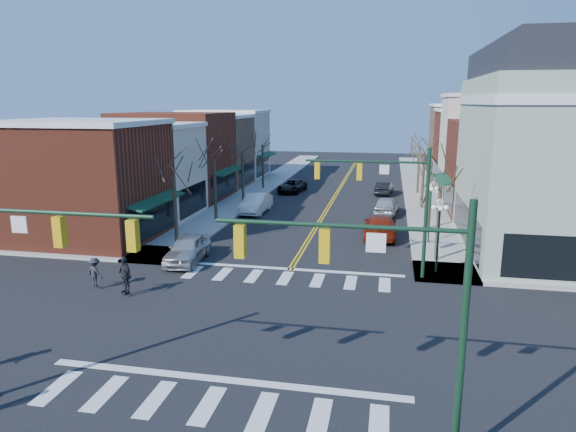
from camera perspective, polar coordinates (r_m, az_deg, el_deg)
The scene contains 34 objects.
ground at distance 22.86m, azimuth -3.49°, elevation -11.99°, with size 160.00×160.00×0.00m, color black.
sidewalk_left at distance 43.54m, azimuth -8.00°, elevation -0.08°, with size 3.50×70.00×0.15m, color #9E9B93.
sidewalk_right at distance 41.33m, azimuth 15.59°, elevation -1.10°, with size 3.50×70.00×0.15m, color #9E9B93.
bldg_left_brick_a at distance 38.47m, azimuth -21.83°, elevation 3.43°, with size 10.00×8.50×8.00m, color maroon.
bldg_left_stucco_a at distance 45.13m, azimuth -16.50°, elevation 4.71°, with size 10.00×7.00×7.50m, color beige.
bldg_left_brick_b at distance 52.24m, azimuth -12.49°, elevation 6.48°, with size 10.00×9.00×8.50m, color maroon.
bldg_left_tan at distance 59.89m, azimuth -9.31°, elevation 7.01°, with size 10.00×7.50×7.80m, color #856549.
bldg_left_stucco_b at distance 67.16m, azimuth -7.01°, elevation 7.83°, with size 10.00×8.00×8.20m, color beige.
bldg_right_brick_a at distance 47.28m, azimuth 23.58°, elevation 4.82°, with size 10.00×8.50×8.00m, color maroon.
bldg_right_stucco at distance 54.74m, azimuth 22.00°, elevation 6.92°, with size 10.00×7.00×10.00m, color beige.
bldg_right_brick_b at distance 62.16m, azimuth 20.70°, elevation 6.89°, with size 10.00×8.00×8.50m, color maroon.
bldg_right_tan at distance 70.02m, azimuth 19.68°, elevation 7.72°, with size 10.00×8.00×9.00m, color #856549.
victorian_corner at distance 36.46m, azimuth 29.14°, elevation 6.51°, with size 12.25×14.25×13.30m.
traffic_mast_near_left at distance 17.41m, azimuth -28.36°, elevation -4.91°, with size 6.60×0.28×7.20m.
traffic_mast_near_right at distance 13.57m, azimuth 11.34°, elevation -8.29°, with size 6.60×0.28×7.20m.
traffic_mast_far_right at distance 27.91m, azimuth 11.41°, elevation 2.44°, with size 6.60×0.28×7.20m.
lamppost_corner at distance 29.47m, azimuth 16.43°, elevation -0.77°, with size 0.36×0.36×4.33m.
lamppost_midblock at distance 35.81m, azimuth 15.55°, elevation 1.58°, with size 0.36×0.36×4.33m.
tree_left_a at distance 34.75m, azimuth -12.41°, elevation 0.44°, with size 0.24×0.24×4.76m, color #382B21.
tree_left_b at distance 42.04m, azimuth -8.09°, elevation 2.87°, with size 0.24×0.24×5.04m, color #382B21.
tree_left_c at distance 49.60m, azimuth -5.05°, elevation 4.12°, with size 0.24×0.24×4.55m, color #382B21.
tree_left_d at distance 57.23m, azimuth -2.82°, elevation 5.45°, with size 0.24×0.24×4.90m, color #382B21.
tree_right_a at distance 32.06m, azimuth 16.33°, elevation -0.91°, with size 0.24×0.24×4.62m, color #382B21.
tree_right_b at distance 39.82m, azimuth 15.40°, elevation 2.11°, with size 0.24×0.24×5.18m, color #382B21.
tree_right_c at distance 47.73m, azimuth 14.75°, elevation 3.59°, with size 0.24×0.24×4.83m, color #382B21.
tree_right_d at distance 55.63m, azimuth 14.29°, elevation 4.91°, with size 0.24×0.24×4.97m, color #382B21.
car_left_near at distance 31.68m, azimuth -11.10°, elevation -3.60°, with size 1.92×4.76×1.62m, color #AFAEB3.
car_left_mid at distance 44.97m, azimuth -3.59°, elevation 1.41°, with size 1.76×5.05×1.66m, color white.
car_left_far at distance 55.32m, azimuth 0.47°, elevation 3.35°, with size 2.21×4.78×1.33m, color black.
car_right_near at distance 37.29m, azimuth 10.19°, elevation -1.12°, with size 2.27×5.58×1.62m, color maroon.
car_right_mid at distance 44.97m, azimuth 10.89°, elevation 1.15°, with size 1.86×4.62×1.58m, color silver.
car_right_far at distance 54.88m, azimuth 10.65°, elevation 3.07°, with size 1.44×4.12×1.36m, color black.
pedestrian_dark_a at distance 26.90m, azimuth -17.67°, elevation -6.25°, with size 1.11×0.46×1.89m, color black.
pedestrian_dark_b at distance 28.40m, azimuth -20.65°, elevation -5.86°, with size 0.99×0.57×1.53m, color #212129.
Camera 1 is at (5.37, -20.10, 9.47)m, focal length 32.00 mm.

